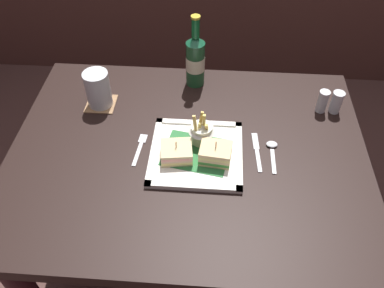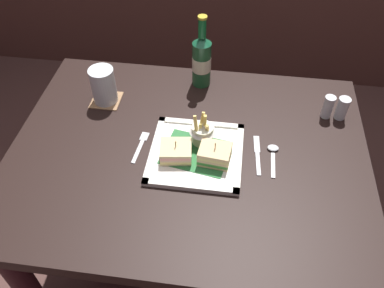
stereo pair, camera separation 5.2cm
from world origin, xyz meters
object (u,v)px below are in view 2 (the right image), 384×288
Objects in this scene: square_plate at (196,154)px; fork at (141,145)px; salt_shaker at (328,108)px; pepper_shaker at (342,109)px; knife at (257,153)px; dining_table at (188,175)px; sandwich_half_left at (176,151)px; fries_cup at (203,131)px; beer_bottle at (201,60)px; water_glass at (104,87)px; sandwich_half_right at (215,154)px; spoon at (273,152)px.

square_plate reaches higher than fork.
salt_shaker reaches higher than fork.
pepper_shaker is at bearing 27.29° from square_plate.
fork is 0.83× the size of knife.
square_plate is at bearing -26.41° from dining_table.
fries_cup is (0.07, 0.07, 0.02)m from sandwich_half_left.
square_plate is 1.05× the size of beer_bottle.
pepper_shaker is at bearing 37.00° from knife.
knife is at bearing 5.00° from dining_table.
dining_table is at bearing -32.15° from water_glass.
sandwich_half_right is at bearing -22.43° from dining_table.
dining_table is at bearing 157.57° from sandwich_half_right.
sandwich_half_right is at bearing -20.48° from square_plate.
fries_cup is 0.23m from spoon.
beer_bottle reaches higher than square_plate.
spoon is 0.26m from salt_shaker.
dining_table is at bearing 153.59° from square_plate.
beer_bottle is at bearing 102.95° from sandwich_half_right.
water_glass is at bearing 130.50° from fork.
dining_table is 0.55m from pepper_shaker.
spoon is at bearing 5.41° from dining_table.
pepper_shaker reaches higher than square_plate.
beer_bottle is at bearing 165.73° from pepper_shaker.
water_glass is (-0.32, 0.20, 0.18)m from dining_table.
beer_bottle is at bearing 164.29° from salt_shaker.
spoon reaches higher than fork.
knife is (0.53, -0.18, -0.06)m from water_glass.
pepper_shaker is at bearing 1.51° from water_glass.
dining_table is 13.95× the size of pepper_shaker.
sandwich_half_right reaches higher than pepper_shaker.
knife is (0.19, 0.03, -0.00)m from square_plate.
square_plate is 0.07m from fries_cup.
sandwich_half_left is at bearing -167.56° from knife.
sandwich_half_right is at bearing -157.16° from knife.
square_plate is at bearing -150.14° from salt_shaker.
dining_table is 8.77× the size of water_glass.
square_plate is 0.07m from sandwich_half_left.
fork is at bearing -159.61° from salt_shaker.
sandwich_half_right is 0.47m from pepper_shaker.
square_plate reaches higher than dining_table.
knife is at bearing 22.84° from sandwich_half_right.
sandwich_half_left is 0.79× the size of spoon.
square_plate is at bearing -152.71° from pepper_shaker.
pepper_shaker reaches higher than knife.
sandwich_half_left is at bearing -153.44° from pepper_shaker.
salt_shaker is at bearing 1.60° from water_glass.
water_glass is 1.59× the size of pepper_shaker.
square_plate is 2.72× the size of sandwich_half_left.
fries_cup is 0.31m from beer_bottle.
spoon is (0.23, 0.04, -0.00)m from square_plate.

